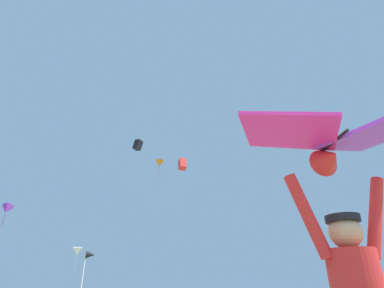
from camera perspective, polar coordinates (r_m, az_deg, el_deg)
The scene contains 7 objects.
held_stunt_kite at distance 2.65m, azimuth 24.78°, elevation 0.39°, with size 1.50×1.00×0.38m.
distant_kite_purple_mid_right at distance 28.88m, azimuth -31.75°, elevation -10.48°, with size 1.14×1.26×2.05m.
distant_kite_black_overhead_distant at distance 41.41m, azimuth -10.24°, elevation -0.19°, with size 1.37×1.27×1.55m.
distant_kite_white_mid_left at distance 33.21m, azimuth -20.94°, elevation -18.48°, with size 1.34×1.40×2.19m.
distant_kite_red_low_left at distance 30.76m, azimuth -1.84°, elevation -3.82°, with size 0.83×1.05×1.29m.
distant_kite_orange_low_right at distance 33.15m, azimuth -6.18°, elevation -3.71°, with size 1.27×1.25×2.07m.
marker_flag at distance 10.56m, azimuth -19.01°, elevation -20.19°, with size 0.30×0.24×2.19m.
Camera 1 is at (-2.13, -1.76, 1.14)m, focal length 28.11 mm.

